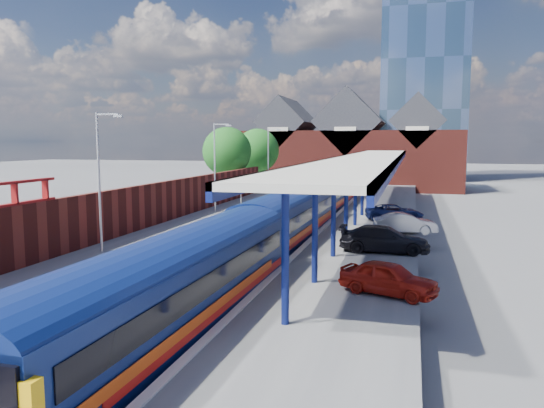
# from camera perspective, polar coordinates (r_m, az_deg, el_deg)

# --- Properties ---
(ground) EXTENTS (240.00, 240.00, 0.00)m
(ground) POSITION_cam_1_polar(r_m,az_deg,el_deg) (48.53, 4.51, -1.05)
(ground) COLOR #5B5B5E
(ground) RESTS_ON ground
(ballast_bed) EXTENTS (6.00, 76.00, 0.06)m
(ballast_bed) POSITION_cam_1_polar(r_m,az_deg,el_deg) (38.84, 1.83, -2.95)
(ballast_bed) COLOR #473D33
(ballast_bed) RESTS_ON ground
(rails) EXTENTS (4.51, 76.00, 0.14)m
(rails) POSITION_cam_1_polar(r_m,az_deg,el_deg) (38.83, 1.83, -2.82)
(rails) COLOR slate
(rails) RESTS_ON ground
(left_platform) EXTENTS (5.00, 76.00, 1.00)m
(left_platform) POSITION_cam_1_polar(r_m,az_deg,el_deg) (40.35, -5.80, -1.94)
(left_platform) COLOR #565659
(left_platform) RESTS_ON ground
(right_platform) EXTENTS (6.00, 76.00, 1.00)m
(right_platform) POSITION_cam_1_polar(r_m,az_deg,el_deg) (37.88, 10.72, -2.59)
(right_platform) COLOR #565659
(right_platform) RESTS_ON ground
(coping_left) EXTENTS (0.30, 76.00, 0.05)m
(coping_left) POSITION_cam_1_polar(r_m,az_deg,el_deg) (39.51, -2.62, -1.33)
(coping_left) COLOR silver
(coping_left) RESTS_ON left_platform
(coping_right) EXTENTS (0.30, 76.00, 0.05)m
(coping_right) POSITION_cam_1_polar(r_m,az_deg,el_deg) (38.11, 6.45, -1.66)
(coping_right) COLOR silver
(coping_right) RESTS_ON right_platform
(yellow_line) EXTENTS (0.14, 76.00, 0.01)m
(yellow_line) POSITION_cam_1_polar(r_m,az_deg,el_deg) (39.70, -3.45, -1.32)
(yellow_line) COLOR yellow
(yellow_line) RESTS_ON left_platform
(train) EXTENTS (3.14, 65.95, 3.45)m
(train) POSITION_cam_1_polar(r_m,az_deg,el_deg) (40.50, 4.64, 0.42)
(train) COLOR #0B1A51
(train) RESTS_ON ground
(canopy) EXTENTS (4.50, 52.00, 4.48)m
(canopy) POSITION_cam_1_polar(r_m,az_deg,el_deg) (39.40, 10.33, 4.72)
(canopy) COLOR #0E1856
(canopy) RESTS_ON right_platform
(lamp_post_b) EXTENTS (1.48, 0.18, 7.00)m
(lamp_post_b) POSITION_cam_1_polar(r_m,az_deg,el_deg) (27.76, -17.89, 3.16)
(lamp_post_b) COLOR #A5A8AA
(lamp_post_b) RESTS_ON left_platform
(lamp_post_c) EXTENTS (1.48, 0.18, 7.00)m
(lamp_post_c) POSITION_cam_1_polar(r_m,az_deg,el_deg) (42.10, -6.01, 4.56)
(lamp_post_c) COLOR #A5A8AA
(lamp_post_c) RESTS_ON left_platform
(lamp_post_d) EXTENTS (1.48, 0.18, 7.00)m
(lamp_post_d) POSITION_cam_1_polar(r_m,az_deg,el_deg) (57.32, -0.27, 5.17)
(lamp_post_d) COLOR #A5A8AA
(lamp_post_d) RESTS_ON left_platform
(platform_sign) EXTENTS (0.55, 0.08, 2.50)m
(platform_sign) POSITION_cam_1_polar(r_m,az_deg,el_deg) (43.67, -3.37, 1.64)
(platform_sign) COLOR #A5A8AA
(platform_sign) RESTS_ON left_platform
(brick_wall) EXTENTS (0.35, 50.00, 3.86)m
(brick_wall) POSITION_cam_1_polar(r_m,az_deg,el_deg) (35.33, -13.51, -0.13)
(brick_wall) COLOR maroon
(brick_wall) RESTS_ON left_platform
(station_building) EXTENTS (30.00, 12.12, 13.78)m
(station_building) POSITION_cam_1_polar(r_m,az_deg,el_deg) (75.80, 8.41, 5.83)
(station_building) COLOR maroon
(station_building) RESTS_ON ground
(glass_tower) EXTENTS (14.20, 14.20, 40.30)m
(glass_tower) POSITION_cam_1_polar(r_m,az_deg,el_deg) (98.25, 16.08, 14.47)
(glass_tower) COLOR #435D73
(glass_tower) RESTS_ON ground
(tree_near) EXTENTS (5.20, 5.20, 8.10)m
(tree_near) POSITION_cam_1_polar(r_m,az_deg,el_deg) (56.51, -4.76, 5.49)
(tree_near) COLOR #382314
(tree_near) RESTS_ON ground
(tree_far) EXTENTS (5.20, 5.20, 8.10)m
(tree_far) POSITION_cam_1_polar(r_m,az_deg,el_deg) (63.81, -1.48, 5.65)
(tree_far) COLOR #382314
(tree_far) RESTS_ON ground
(parked_car_red) EXTENTS (3.88, 2.67, 1.23)m
(parked_car_red) POSITION_cam_1_polar(r_m,az_deg,el_deg) (19.99, 12.43, -7.78)
(parked_car_red) COLOR #A7180D
(parked_car_red) RESTS_ON right_platform
(parked_car_silver) EXTENTS (3.94, 1.98, 1.24)m
(parked_car_silver) POSITION_cam_1_polar(r_m,az_deg,el_deg) (33.24, 14.12, -2.03)
(parked_car_silver) COLOR #B6B5BA
(parked_car_silver) RESTS_ON right_platform
(parked_car_dark) EXTENTS (4.54, 1.89, 1.31)m
(parked_car_dark) POSITION_cam_1_polar(r_m,az_deg,el_deg) (27.47, 11.99, -3.71)
(parked_car_dark) COLOR black
(parked_car_dark) RESTS_ON right_platform
(parked_car_blue) EXTENTS (4.37, 2.63, 1.13)m
(parked_car_blue) POSITION_cam_1_polar(r_m,az_deg,el_deg) (38.67, 13.01, -0.86)
(parked_car_blue) COLOR navy
(parked_car_blue) RESTS_ON right_platform
(relay_cabinet) EXTENTS (0.72, 0.91, 1.00)m
(relay_cabinet) POSITION_cam_1_polar(r_m,az_deg,el_deg) (14.49, -13.89, -18.24)
(relay_cabinet) COLOR #97999C
(relay_cabinet) RESTS_ON ground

